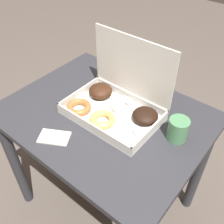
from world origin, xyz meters
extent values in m
plane|color=#564C44|center=(0.00, 0.00, 0.00)|extent=(8.00, 8.00, 0.00)
cube|color=#2D2D33|center=(0.00, 0.00, 0.75)|extent=(0.92, 0.72, 0.03)
cylinder|color=#2D2D33|center=(-0.41, -0.31, 0.37)|extent=(0.06, 0.06, 0.74)
cylinder|color=#2D2D33|center=(-0.41, 0.31, 0.37)|extent=(0.06, 0.06, 0.74)
cylinder|color=#2D2D33|center=(0.41, 0.31, 0.37)|extent=(0.06, 0.06, 0.74)
cube|color=white|center=(0.03, 0.01, 0.77)|extent=(0.42, 0.28, 0.01)
cube|color=beige|center=(0.03, -0.12, 0.80)|extent=(0.42, 0.01, 0.04)
cube|color=beige|center=(0.03, 0.15, 0.80)|extent=(0.42, 0.01, 0.04)
cube|color=beige|center=(-0.17, 0.01, 0.80)|extent=(0.01, 0.28, 0.04)
cube|color=beige|center=(0.24, 0.01, 0.80)|extent=(0.01, 0.28, 0.04)
cube|color=beige|center=(0.03, 0.15, 0.96)|extent=(0.42, 0.01, 0.28)
torus|color=#9E6633|center=(-0.11, -0.06, 0.79)|extent=(0.11, 0.11, 0.03)
torus|color=tan|center=(0.03, -0.05, 0.79)|extent=(0.11, 0.11, 0.03)
torus|color=white|center=(0.17, -0.05, 0.79)|extent=(0.11, 0.11, 0.03)
ellipsoid|color=#381E11|center=(-0.10, 0.08, 0.80)|extent=(0.11, 0.11, 0.06)
torus|color=white|center=(0.04, 0.08, 0.79)|extent=(0.11, 0.11, 0.03)
ellipsoid|color=black|center=(0.17, 0.08, 0.80)|extent=(0.11, 0.11, 0.05)
cylinder|color=#4C8456|center=(0.33, 0.07, 0.82)|extent=(0.08, 0.08, 0.10)
cylinder|color=black|center=(0.33, 0.07, 0.86)|extent=(0.07, 0.07, 0.01)
cube|color=silver|center=(-0.07, -0.25, 0.77)|extent=(0.15, 0.13, 0.01)
camera|label=1|loc=(0.59, -0.67, 1.58)|focal=42.00mm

